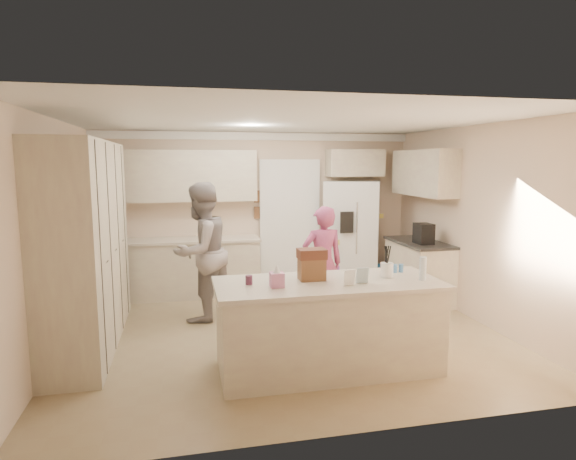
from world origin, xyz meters
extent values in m
cube|color=#8D7957|center=(0.00, 0.00, -0.01)|extent=(5.20, 4.60, 0.02)
cube|color=white|center=(0.00, 0.00, 2.61)|extent=(5.20, 4.60, 0.02)
cube|color=beige|center=(0.00, 2.31, 1.30)|extent=(5.20, 0.02, 2.60)
cube|color=beige|center=(0.00, -2.31, 1.30)|extent=(5.20, 0.02, 2.60)
cube|color=beige|center=(-2.61, 0.00, 1.30)|extent=(0.02, 4.60, 2.60)
cube|color=beige|center=(2.61, 0.00, 1.30)|extent=(0.02, 4.60, 2.60)
cube|color=white|center=(0.00, 2.26, 2.53)|extent=(5.20, 0.08, 0.12)
cube|color=beige|center=(-2.30, 0.20, 1.18)|extent=(0.60, 2.60, 2.35)
cube|color=beige|center=(-1.15, 2.00, 0.44)|extent=(2.20, 0.60, 0.88)
cube|color=beige|center=(-1.15, 1.99, 0.90)|extent=(2.24, 0.63, 0.04)
cube|color=beige|center=(-1.15, 2.12, 1.90)|extent=(2.20, 0.35, 0.80)
cube|color=black|center=(0.55, 2.28, 1.05)|extent=(0.90, 0.06, 2.10)
cube|color=white|center=(0.55, 2.24, 1.05)|extent=(1.02, 0.03, 2.22)
cube|color=brown|center=(0.02, 2.27, 1.55)|extent=(0.15, 0.02, 0.20)
cube|color=brown|center=(0.02, 2.27, 1.28)|extent=(0.15, 0.02, 0.20)
cube|color=white|center=(1.59, 2.06, 0.90)|extent=(1.11, 1.00, 1.80)
cube|color=gray|center=(1.59, 1.71, 0.90)|extent=(0.02, 0.02, 1.78)
cube|color=black|center=(1.37, 1.70, 1.15)|extent=(0.22, 0.03, 0.35)
cylinder|color=silver|center=(1.54, 1.69, 1.05)|extent=(0.02, 0.02, 0.85)
cylinder|color=silver|center=(1.64, 1.69, 1.05)|extent=(0.02, 0.02, 0.85)
cube|color=beige|center=(1.65, 2.12, 2.10)|extent=(0.95, 0.35, 0.45)
cube|color=beige|center=(2.30, 1.00, 0.44)|extent=(0.60, 1.20, 0.88)
cube|color=#2D2B28|center=(2.29, 1.00, 0.90)|extent=(0.63, 1.24, 0.04)
cube|color=beige|center=(2.43, 1.20, 1.95)|extent=(0.35, 1.50, 0.70)
cube|color=black|center=(2.25, 0.80, 1.07)|extent=(0.22, 0.28, 0.30)
cube|color=beige|center=(0.20, -1.10, 0.44)|extent=(2.20, 0.90, 0.88)
cube|color=beige|center=(0.20, -1.10, 0.90)|extent=(2.28, 0.96, 0.05)
cylinder|color=white|center=(0.85, -1.05, 1.00)|extent=(0.13, 0.13, 0.15)
cube|color=pink|center=(-0.35, -1.20, 1.00)|extent=(0.13, 0.13, 0.14)
cone|color=white|center=(-0.35, -1.20, 1.10)|extent=(0.08, 0.08, 0.08)
cube|color=brown|center=(0.05, -1.00, 1.04)|extent=(0.26, 0.18, 0.22)
cube|color=#592D1E|center=(0.05, -1.00, 1.20)|extent=(0.28, 0.20, 0.10)
cylinder|color=#59263F|center=(-0.60, -1.05, 0.97)|extent=(0.07, 0.07, 0.09)
cube|color=white|center=(0.35, -1.30, 1.01)|extent=(0.12, 0.06, 0.16)
cube|color=silver|center=(0.50, -1.25, 1.01)|extent=(0.12, 0.05, 0.16)
cylinder|color=silver|center=(1.15, -1.25, 1.04)|extent=(0.07, 0.07, 0.24)
cylinder|color=#4377B1|center=(1.02, -0.88, 0.97)|extent=(0.05, 0.05, 0.09)
cylinder|color=#4377B1|center=(1.09, -0.88, 0.97)|extent=(0.05, 0.05, 0.09)
imported|color=#9C9794|center=(-0.99, 0.79, 0.93)|extent=(1.13, 1.13, 1.85)
imported|color=#B74382|center=(0.59, 0.42, 0.77)|extent=(0.58, 0.40, 1.54)
camera|label=1|loc=(-1.21, -5.62, 2.11)|focal=30.00mm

